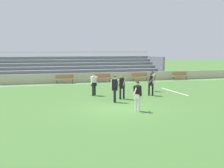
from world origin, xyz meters
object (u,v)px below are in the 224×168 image
at_px(bleacher_stand, 66,67).
at_px(bench_far_right, 180,75).
at_px(player_white_pressing_high, 94,82).
at_px(player_dark_wide_left, 151,82).
at_px(soccer_ball, 136,100).
at_px(bench_near_bin, 65,78).
at_px(player_dark_trailing_run, 122,85).
at_px(player_white_deep_cover, 153,80).
at_px(player_dark_overlapping, 115,87).
at_px(player_dark_on_ball, 138,94).
at_px(bench_centre_sideline, 140,76).
at_px(bench_far_left, 102,77).

xyz_separation_m(bleacher_stand, bench_far_right, (12.16, -4.34, -0.80)).
distance_m(player_white_pressing_high, player_dark_wide_left, 4.17).
xyz_separation_m(player_white_pressing_high, soccer_ball, (2.12, -3.02, -0.86)).
height_order(bleacher_stand, bench_near_bin, bleacher_stand).
bearing_deg(player_dark_wide_left, player_white_pressing_high, 164.16).
relative_size(player_dark_trailing_run, player_white_deep_cover, 1.02).
bearing_deg(player_dark_overlapping, player_dark_on_ball, -81.63).
relative_size(bench_centre_sideline, soccer_ball, 8.18).
xyz_separation_m(bleacher_stand, bench_far_left, (3.24, -4.34, -0.80)).
relative_size(player_white_pressing_high, soccer_ball, 7.46).
relative_size(bench_far_left, player_dark_wide_left, 1.09).
bearing_deg(soccer_ball, player_dark_wide_left, 44.84).
distance_m(player_dark_overlapping, player_white_deep_cover, 5.72).
bearing_deg(player_dark_wide_left, bench_far_left, 98.42).
bearing_deg(player_dark_on_ball, bleacher_stand, 95.37).
bearing_deg(player_dark_on_ball, bench_centre_sideline, 67.99).
distance_m(bench_far_right, player_white_pressing_high, 14.11).
height_order(bench_far_right, player_white_deep_cover, player_white_deep_cover).
xyz_separation_m(bench_far_right, player_dark_on_ball, (-10.43, -13.99, 0.42)).
relative_size(bleacher_stand, player_dark_trailing_run, 13.49).
bearing_deg(player_white_deep_cover, player_dark_wide_left, -117.23).
relative_size(bench_near_bin, player_white_deep_cover, 1.11).
height_order(bench_far_left, player_white_pressing_high, player_white_pressing_high).
bearing_deg(bench_far_right, player_dark_trailing_run, -134.98).
relative_size(bleacher_stand, player_dark_on_ball, 13.66).
xyz_separation_m(player_dark_wide_left, player_dark_on_ball, (-2.88, -4.77, -0.01)).
bearing_deg(player_dark_overlapping, player_dark_wide_left, 29.38).
xyz_separation_m(bench_near_bin, bench_far_right, (12.78, 0.00, 0.00)).
relative_size(bench_near_bin, player_dark_overlapping, 1.06).
height_order(bench_centre_sideline, player_white_deep_cover, player_white_deep_cover).
height_order(bleacher_stand, player_white_deep_cover, bleacher_stand).
relative_size(bleacher_stand, player_dark_wide_left, 13.51).
xyz_separation_m(bench_far_right, player_dark_wide_left, (-7.55, -9.21, 0.44)).
xyz_separation_m(bench_centre_sideline, player_dark_overlapping, (-6.08, -11.08, 0.46)).
relative_size(bench_near_bin, soccer_ball, 8.18).
distance_m(player_white_deep_cover, player_dark_wide_left, 2.16).
xyz_separation_m(bench_near_bin, soccer_ball, (3.33, -11.09, -0.44)).
height_order(bench_far_left, soccer_ball, bench_far_left).
height_order(bench_centre_sideline, player_dark_overlapping, player_dark_overlapping).
bearing_deg(bench_far_left, player_dark_overlapping, -99.96).
bearing_deg(player_white_pressing_high, player_dark_trailing_run, -52.25).
bearing_deg(bench_near_bin, bench_far_right, 0.00).
bearing_deg(player_dark_on_ball, player_dark_overlapping, 98.37).
bearing_deg(bench_centre_sideline, player_dark_wide_left, -106.73).
xyz_separation_m(bleacher_stand, player_dark_trailing_run, (2.12, -14.38, -0.36)).
xyz_separation_m(bench_near_bin, player_dark_on_ball, (2.34, -13.99, 0.42)).
relative_size(bench_far_left, player_dark_trailing_run, 1.09).
relative_size(player_white_deep_cover, soccer_ball, 7.37).
bearing_deg(bench_far_right, soccer_ball, -130.40).
height_order(player_dark_overlapping, soccer_ball, player_dark_overlapping).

